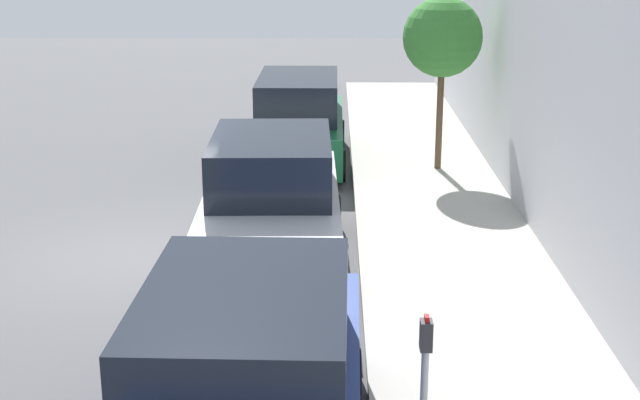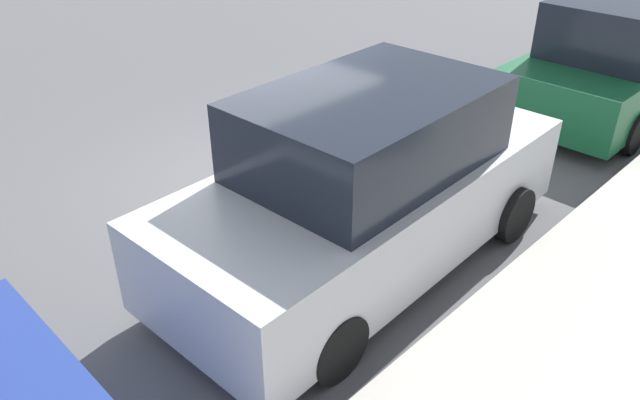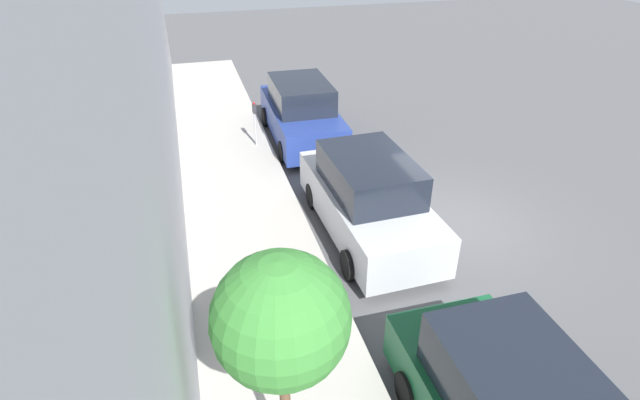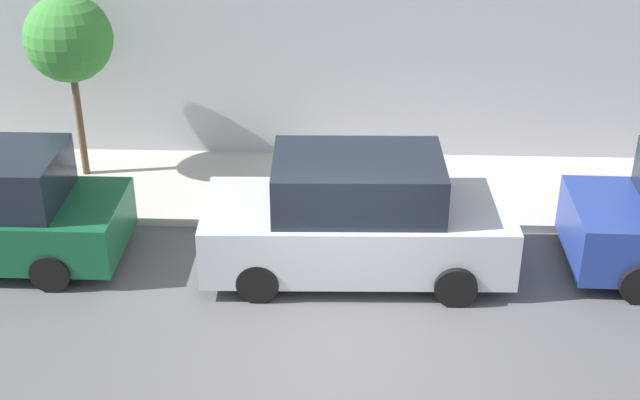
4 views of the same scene
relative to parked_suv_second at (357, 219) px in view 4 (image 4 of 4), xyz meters
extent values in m
plane|color=#515154|center=(-2.20, 0.21, -0.93)|extent=(60.00, 60.00, 0.00)
cube|color=#B2ADA3|center=(2.74, 0.21, -0.86)|extent=(2.87, 32.00, 0.15)
cylinder|color=black|center=(1.10, -4.29, -0.60)|extent=(0.22, 0.66, 0.66)
cube|color=#B7BABF|center=(0.00, 0.00, -0.23)|extent=(2.10, 4.85, 0.96)
cube|color=black|center=(0.00, 0.00, 0.65)|extent=(1.80, 2.65, 0.80)
cylinder|color=black|center=(-0.93, 1.49, -0.61)|extent=(0.22, 0.65, 0.65)
cylinder|color=black|center=(0.93, 1.49, -0.61)|extent=(0.22, 0.65, 0.65)
cylinder|color=black|center=(-0.93, -1.49, -0.61)|extent=(0.22, 0.65, 0.65)
cylinder|color=black|center=(0.93, -1.49, -0.61)|extent=(0.22, 0.65, 0.65)
cylinder|color=black|center=(-0.76, 4.71, -0.62)|extent=(0.22, 0.63, 0.63)
cylinder|color=black|center=(1.04, 4.71, -0.62)|extent=(0.22, 0.63, 0.63)
cylinder|color=brown|center=(3.07, 5.22, 0.34)|extent=(0.13, 0.13, 2.25)
sphere|color=#387F33|center=(3.07, 5.22, 1.91)|extent=(1.59, 1.59, 1.59)
camera|label=1|loc=(0.93, -12.66, 3.89)|focal=50.00mm
camera|label=2|loc=(3.57, -4.38, 3.17)|focal=35.00mm
camera|label=3|loc=(3.74, 9.26, 5.87)|focal=28.00mm
camera|label=4|loc=(-12.24, 0.12, 6.73)|focal=50.00mm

